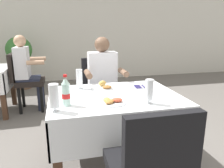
# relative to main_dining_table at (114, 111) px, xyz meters

# --- Properties ---
(back_wall) EXTENTS (11.00, 0.12, 3.09)m
(back_wall) POSITION_rel_main_dining_table_xyz_m (0.07, 3.91, 0.96)
(back_wall) COLOR silver
(back_wall) RESTS_ON ground
(main_dining_table) EXTENTS (1.21, 0.90, 0.75)m
(main_dining_table) POSITION_rel_main_dining_table_xyz_m (0.00, 0.00, 0.00)
(main_dining_table) COLOR white
(main_dining_table) RESTS_ON ground
(chair_far_diner_seat) EXTENTS (0.44, 0.50, 0.97)m
(chair_far_diner_seat) POSITION_rel_main_dining_table_xyz_m (-0.00, 0.84, -0.03)
(chair_far_diner_seat) COLOR black
(chair_far_diner_seat) RESTS_ON ground
(chair_near_camera_side) EXTENTS (0.44, 0.50, 0.97)m
(chair_near_camera_side) POSITION_rel_main_dining_table_xyz_m (-0.00, -0.84, -0.03)
(chair_near_camera_side) COLOR black
(chair_near_camera_side) RESTS_ON ground
(seated_diner_far) EXTENTS (0.50, 0.46, 1.26)m
(seated_diner_far) POSITION_rel_main_dining_table_xyz_m (0.04, 0.73, 0.13)
(seated_diner_far) COLOR #282D42
(seated_diner_far) RESTS_ON ground
(plate_near_camera) EXTENTS (0.23, 0.23, 0.05)m
(plate_near_camera) POSITION_rel_main_dining_table_xyz_m (-0.08, -0.22, 0.18)
(plate_near_camera) COLOR white
(plate_near_camera) RESTS_ON main_dining_table
(plate_far_diner) EXTENTS (0.24, 0.24, 0.07)m
(plate_far_diner) POSITION_rel_main_dining_table_xyz_m (-0.06, 0.24, 0.19)
(plate_far_diner) COLOR white
(plate_far_diner) RESTS_ON main_dining_table
(beer_glass_left) EXTENTS (0.08, 0.08, 0.22)m
(beer_glass_left) POSITION_rel_main_dining_table_xyz_m (-0.54, -0.30, 0.28)
(beer_glass_left) COLOR white
(beer_glass_left) RESTS_ON main_dining_table
(beer_glass_middle) EXTENTS (0.07, 0.07, 0.20)m
(beer_glass_middle) POSITION_rel_main_dining_table_xyz_m (-0.30, 0.28, 0.27)
(beer_glass_middle) COLOR white
(beer_glass_middle) RESTS_ON main_dining_table
(beer_glass_right) EXTENTS (0.07, 0.07, 0.21)m
(beer_glass_right) POSITION_rel_main_dining_table_xyz_m (0.22, -0.30, 0.27)
(beer_glass_right) COLOR white
(beer_glass_right) RESTS_ON main_dining_table
(cola_bottle_primary) EXTENTS (0.07, 0.07, 0.26)m
(cola_bottle_primary) POSITION_rel_main_dining_table_xyz_m (-0.45, -0.19, 0.28)
(cola_bottle_primary) COLOR silver
(cola_bottle_primary) RESTS_ON main_dining_table
(napkin_cutlery_set) EXTENTS (0.18, 0.19, 0.01)m
(napkin_cutlery_set) POSITION_rel_main_dining_table_xyz_m (0.36, 0.20, 0.17)
(napkin_cutlery_set) COLOR #231E4C
(napkin_cutlery_set) RESTS_ON main_dining_table
(background_chair_right) EXTENTS (0.50, 0.44, 0.97)m
(background_chair_right) POSITION_rel_main_dining_table_xyz_m (-1.09, 1.81, -0.03)
(background_chair_right) COLOR black
(background_chair_right) RESTS_ON ground
(background_patron) EXTENTS (0.46, 0.50, 1.26)m
(background_patron) POSITION_rel_main_dining_table_xyz_m (-1.04, 1.81, 0.13)
(background_patron) COLOR #282D42
(background_patron) RESTS_ON ground
(potted_plant_corner) EXTENTS (0.56, 0.56, 1.18)m
(potted_plant_corner) POSITION_rel_main_dining_table_xyz_m (-1.38, 3.29, 0.15)
(potted_plant_corner) COLOR brown
(potted_plant_corner) RESTS_ON ground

